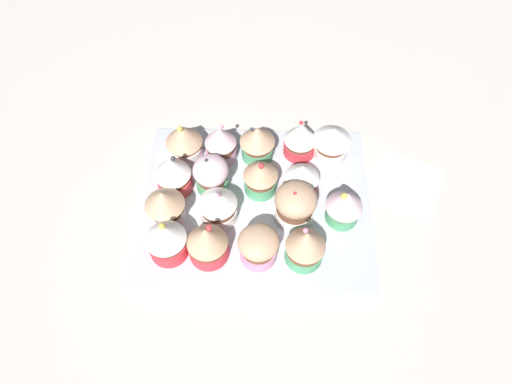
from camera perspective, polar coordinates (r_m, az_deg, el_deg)
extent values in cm
cube|color=beige|center=(77.75, 0.00, -2.30)|extent=(180.00, 180.00, 3.00)
cube|color=silver|center=(75.96, 0.00, -1.49)|extent=(37.67, 30.99, 1.20)
cylinder|color=#D1333D|center=(71.13, -10.83, -6.72)|extent=(5.94, 5.94, 2.79)
cylinder|color=brown|center=(69.31, -11.10, -5.95)|extent=(5.32, 5.32, 1.36)
cone|color=white|center=(67.19, -11.44, -5.00)|extent=(6.19, 6.19, 3.52)
sphere|color=#EAD64C|center=(65.86, -11.68, -4.23)|extent=(0.95, 0.95, 0.95)
cylinder|color=#D1333D|center=(70.09, -5.91, -7.16)|extent=(6.08, 6.08, 2.71)
cylinder|color=brown|center=(68.40, -6.05, -6.46)|extent=(5.78, 5.78, 1.08)
cone|color=tan|center=(66.24, -6.24, -5.51)|extent=(6.16, 6.16, 3.79)
sphere|color=red|center=(64.86, -5.90, -4.45)|extent=(0.92, 0.92, 0.92)
cylinder|color=pink|center=(69.77, 0.30, -7.56)|extent=(5.60, 5.60, 2.25)
cylinder|color=brown|center=(68.17, 0.31, -6.91)|extent=(5.05, 5.05, 1.30)
ellipsoid|color=tan|center=(66.69, 0.32, -6.28)|extent=(6.11, 6.11, 3.34)
cylinder|color=#4C9E6B|center=(69.98, 5.99, -7.65)|extent=(5.76, 5.76, 2.38)
cylinder|color=brown|center=(68.26, 6.13, -6.95)|extent=(5.48, 5.48, 1.46)
cone|color=tan|center=(65.93, 6.33, -5.94)|extent=(5.99, 5.99, 3.80)
sphere|color=pink|center=(64.58, 6.21, -4.80)|extent=(0.84, 0.84, 0.84)
cylinder|color=white|center=(74.16, -10.96, -2.65)|extent=(5.59, 5.59, 2.57)
cylinder|color=brown|center=(72.44, -11.22, -1.83)|extent=(5.35, 5.35, 1.51)
cone|color=tan|center=(70.46, -11.53, -0.82)|extent=(6.25, 6.25, 3.24)
cylinder|color=white|center=(73.26, -4.67, -2.52)|extent=(6.05, 6.05, 2.44)
cylinder|color=brown|center=(71.60, -4.78, -1.73)|extent=(5.71, 5.71, 1.43)
cone|color=white|center=(69.76, -4.90, -0.79)|extent=(6.15, 6.15, 2.94)
sphere|color=pink|center=(68.39, -4.73, -0.42)|extent=(0.62, 0.62, 0.62)
cylinder|color=white|center=(73.33, 4.78, -2.57)|extent=(6.14, 6.14, 2.27)
cylinder|color=brown|center=(71.73, 4.88, -1.81)|extent=(5.88, 5.88, 1.46)
ellipsoid|color=tan|center=(70.03, 5.00, -0.95)|extent=(6.61, 6.61, 4.27)
sphere|color=red|center=(68.15, 4.87, -0.21)|extent=(0.62, 0.62, 0.62)
cylinder|color=#4C9E6B|center=(74.19, 10.67, -2.67)|extent=(5.25, 5.25, 2.37)
cylinder|color=brown|center=(72.76, 10.88, -2.00)|extent=(4.83, 4.83, 1.00)
cone|color=silver|center=(70.81, 11.18, -1.02)|extent=(5.79, 5.79, 3.67)
sphere|color=#EAD64C|center=(69.12, 10.95, -0.52)|extent=(1.04, 1.04, 1.04)
cylinder|color=#D1333D|center=(77.20, -10.04, 1.18)|extent=(5.75, 5.75, 2.59)
cylinder|color=brown|center=(75.67, -10.25, 1.99)|extent=(5.23, 5.23, 1.20)
cone|color=white|center=(73.66, -10.55, 3.11)|extent=(5.90, 5.90, 3.82)
sphere|color=#333338|center=(72.31, -10.29, 4.14)|extent=(0.79, 0.79, 0.79)
cylinder|color=#4C9E6B|center=(76.35, -5.45, 1.10)|extent=(5.28, 5.28, 2.47)
cylinder|color=brown|center=(74.89, -5.56, 1.87)|extent=(4.72, 4.72, 1.08)
ellipsoid|color=silver|center=(73.40, -5.67, 2.70)|extent=(5.81, 5.81, 4.34)
sphere|color=#333338|center=(72.03, -6.20, 3.91)|extent=(0.66, 0.66, 0.66)
cylinder|color=#4C9E6B|center=(75.84, 0.55, 0.96)|extent=(5.35, 5.35, 2.53)
cylinder|color=brown|center=(74.23, 0.56, 1.81)|extent=(5.05, 5.05, 1.38)
cone|color=tan|center=(72.35, 0.58, 2.86)|extent=(5.67, 5.67, 3.25)
sphere|color=red|center=(70.84, 0.65, 3.23)|extent=(0.93, 0.93, 0.93)
cylinder|color=#D1333D|center=(76.25, 5.59, 0.80)|extent=(5.42, 5.42, 2.22)
cylinder|color=brown|center=(74.82, 5.70, 1.55)|extent=(4.86, 4.86, 1.26)
cone|color=white|center=(73.09, 5.84, 2.50)|extent=(5.73, 5.73, 3.01)
cylinder|color=white|center=(81.30, -8.75, 5.26)|extent=(6.01, 6.01, 2.29)
cylinder|color=brown|center=(80.02, -8.90, 6.00)|extent=(5.36, 5.36, 1.04)
cone|color=tan|center=(78.17, -9.13, 7.13)|extent=(6.36, 6.36, 3.83)
sphere|color=#EAD64C|center=(76.62, -9.49, 7.75)|extent=(0.97, 0.97, 0.97)
cylinder|color=pink|center=(80.12, -4.32, 4.92)|extent=(5.25, 5.25, 2.36)
cylinder|color=brown|center=(78.59, -4.42, 5.81)|extent=(4.94, 4.94, 1.57)
cone|color=silver|center=(76.64, -4.54, 7.00)|extent=(5.37, 5.37, 3.51)
sphere|color=pink|center=(75.69, -4.28, 8.11)|extent=(0.69, 0.69, 0.69)
cylinder|color=#4C9E6B|center=(80.04, -0.19, 5.14)|extent=(5.50, 5.50, 2.48)
cylinder|color=brown|center=(78.54, -0.19, 6.01)|extent=(5.07, 5.07, 1.37)
cone|color=tan|center=(76.71, -0.20, 7.14)|extent=(6.04, 6.04, 3.39)
sphere|color=#333338|center=(75.38, -0.53, 7.82)|extent=(0.66, 0.66, 0.66)
cylinder|color=#D1333D|center=(80.95, 5.42, 5.49)|extent=(5.54, 5.54, 2.28)
cylinder|color=brown|center=(79.63, 5.51, 6.25)|extent=(4.95, 4.95, 1.12)
cone|color=white|center=(77.73, 5.66, 7.42)|extent=(5.54, 5.54, 3.88)
sphere|color=red|center=(76.67, 5.66, 8.59)|extent=(0.71, 0.71, 0.71)
cylinder|color=white|center=(81.34, 9.21, 5.19)|extent=(5.99, 5.99, 2.29)
cylinder|color=brown|center=(79.86, 9.39, 6.05)|extent=(5.44, 5.44, 1.56)
cone|color=white|center=(78.18, 9.62, 7.08)|extent=(6.68, 6.68, 2.88)
cube|color=white|center=(82.71, 18.09, 1.08)|extent=(13.75, 14.03, 0.60)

